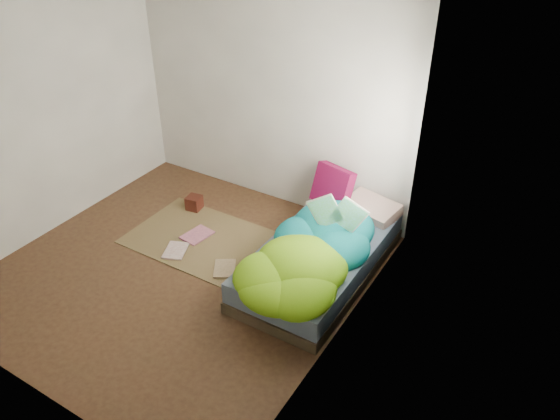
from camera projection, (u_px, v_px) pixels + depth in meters
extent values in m
cube|color=#412719|center=(181.00, 271.00, 5.59)|extent=(3.50, 3.50, 0.00)
cube|color=#BAB8B1|center=(271.00, 97.00, 6.15)|extent=(3.50, 0.04, 2.60)
cube|color=#BAB8B1|center=(38.00, 118.00, 5.66)|extent=(0.04, 3.50, 2.60)
cube|color=#BAB8B1|center=(343.00, 214.00, 4.12)|extent=(0.04, 3.50, 2.60)
cube|color=silver|center=(148.00, 7.00, 4.19)|extent=(3.50, 3.50, 0.04)
cube|color=white|center=(387.00, 155.00, 4.72)|extent=(0.01, 1.00, 1.20)
cube|color=#3B2F20|center=(319.00, 268.00, 5.54)|extent=(1.00, 2.00, 0.12)
cube|color=slate|center=(320.00, 254.00, 5.45)|extent=(0.98, 1.96, 0.22)
cube|color=brown|center=(203.00, 239.00, 6.05)|extent=(1.60, 1.10, 0.01)
cube|color=beige|center=(372.00, 208.00, 5.85)|extent=(0.64, 0.47, 0.13)
cube|color=#55052D|center=(333.00, 186.00, 5.93)|extent=(0.46, 0.24, 0.44)
cube|color=#37160C|center=(194.00, 203.00, 6.53)|extent=(0.19, 0.19, 0.16)
imported|color=silver|center=(166.00, 250.00, 5.86)|extent=(0.32, 0.37, 0.02)
imported|color=pink|center=(190.00, 231.00, 6.14)|extent=(0.29, 0.36, 0.03)
imported|color=tan|center=(214.00, 269.00, 5.59)|extent=(0.34, 0.36, 0.02)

